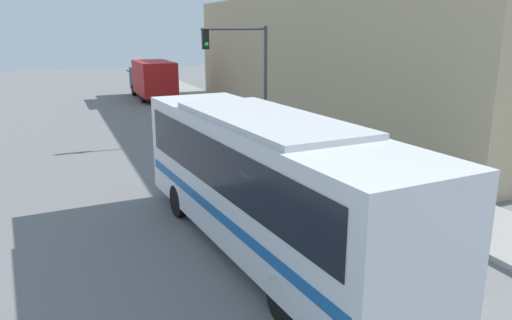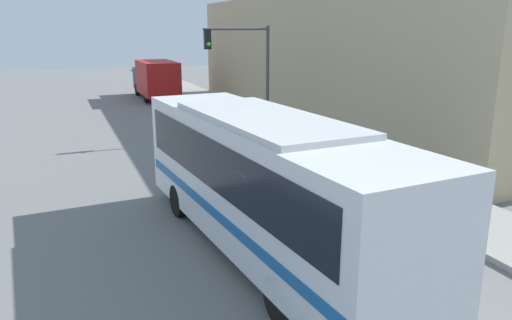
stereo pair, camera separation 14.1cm
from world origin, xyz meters
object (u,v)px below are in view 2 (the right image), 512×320
(fire_hydrant, at_px, (379,178))
(delivery_truck, at_px, (156,78))
(traffic_light_pole, at_px, (246,60))
(parking_meter, at_px, (297,130))
(city_bus, at_px, (264,176))

(fire_hydrant, bearing_deg, delivery_truck, 95.91)
(delivery_truck, height_order, traffic_light_pole, traffic_light_pole)
(traffic_light_pole, distance_m, parking_meter, 4.67)
(fire_hydrant, distance_m, traffic_light_pole, 10.23)
(city_bus, relative_size, fire_hydrant, 15.44)
(city_bus, distance_m, delivery_truck, 27.56)
(fire_hydrant, height_order, parking_meter, parking_meter)
(traffic_light_pole, height_order, parking_meter, traffic_light_pole)
(city_bus, height_order, fire_hydrant, city_bus)
(fire_hydrant, xyz_separation_m, traffic_light_pole, (-0.99, 9.66, 3.21))
(city_bus, height_order, traffic_light_pole, traffic_light_pole)
(delivery_truck, height_order, parking_meter, delivery_truck)
(delivery_truck, distance_m, fire_hydrant, 24.84)
(delivery_truck, xyz_separation_m, traffic_light_pole, (1.57, -15.03, 2.14))
(city_bus, bearing_deg, delivery_truck, 79.81)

